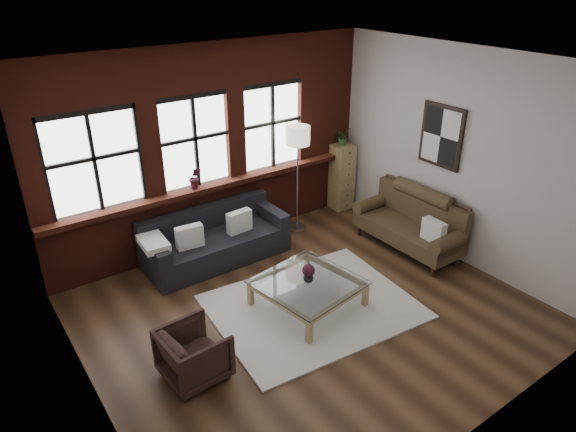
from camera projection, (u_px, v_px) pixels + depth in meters
floor at (308, 311)px, 6.86m from camera, size 5.50×5.50×0.00m
ceiling at (313, 66)px, 5.44m from camera, size 5.50×5.50×0.00m
wall_back at (212, 148)px, 7.97m from camera, size 5.50×0.00×5.50m
wall_front at (492, 304)px, 4.33m from camera, size 5.50×0.00×5.50m
wall_left at (74, 276)px, 4.71m from camera, size 0.00×5.00×5.00m
wall_right at (457, 157)px, 7.58m from camera, size 0.00×5.00×5.00m
brick_backwall at (213, 149)px, 7.92m from camera, size 5.50×0.12×3.20m
sill_ledge at (218, 184)px, 8.11m from camera, size 5.50×0.30×0.08m
window_left at (94, 163)px, 6.92m from camera, size 1.38×0.10×1.50m
window_mid at (195, 143)px, 7.71m from camera, size 1.38×0.10×1.50m
window_right at (272, 127)px, 8.44m from camera, size 1.38×0.10×1.50m
wall_poster at (442, 136)px, 7.68m from camera, size 0.05×0.74×0.94m
shag_rug at (313, 306)px, 6.92m from camera, size 2.80×2.29×0.03m
dark_sofa at (216, 236)px, 7.89m from camera, size 2.21×0.90×0.80m
pillow_a at (190, 237)px, 7.48m from camera, size 0.41×0.18×0.34m
pillow_b at (239, 221)px, 7.92m from camera, size 0.41×0.17×0.34m
vintage_settee at (408, 222)px, 8.13m from camera, size 0.82×1.84×0.98m
pillow_settee at (434, 231)px, 7.63m from camera, size 0.16×0.39×0.34m
armchair at (194, 354)px, 5.65m from camera, size 0.72×0.70×0.62m
coffee_table at (308, 294)px, 6.88m from camera, size 1.38×1.38×0.40m
vase at (308, 277)px, 6.75m from camera, size 0.17×0.17×0.14m
flowers at (308, 270)px, 6.71m from camera, size 0.17×0.17×0.17m
drawer_chest at (341, 176)px, 9.52m from camera, size 0.38×0.38×1.24m
potted_plant_top at (343, 136)px, 9.17m from camera, size 0.33×0.31×0.30m
floor_lamp at (297, 175)px, 8.57m from camera, size 0.40×0.40×1.98m
sill_plant at (195, 178)px, 7.78m from camera, size 0.24×0.22×0.35m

